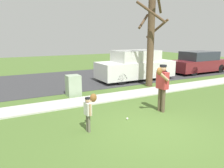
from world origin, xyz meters
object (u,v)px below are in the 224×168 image
object	(u,v)px
utility_cabinet	(73,86)
street_tree_near	(151,39)
person_adult	(162,83)
person_child	(89,108)
parked_van_white	(135,66)
baseball	(127,119)
parked_suv_maroon	(199,63)

from	to	relation	value
utility_cabinet	street_tree_near	size ratio (longest dim) A/B	0.20
person_adult	person_child	bearing A→B (deg)	-1.02
person_adult	street_tree_near	size ratio (longest dim) A/B	0.36
person_child	utility_cabinet	distance (m)	4.00
street_tree_near	parked_van_white	bearing A→B (deg)	80.66
baseball	utility_cabinet	world-z (taller)	utility_cabinet
person_adult	baseball	bearing A→B (deg)	-3.15
baseball	parked_suv_maroon	size ratio (longest dim) A/B	0.02
utility_cabinet	parked_suv_maroon	size ratio (longest dim) A/B	0.21
person_adult	parked_van_white	distance (m)	6.04
parked_suv_maroon	utility_cabinet	bearing A→B (deg)	9.98
street_tree_near	parked_suv_maroon	xyz separation A→B (m)	(6.18, 1.89, -1.80)
person_child	utility_cabinet	bearing A→B (deg)	72.26
person_adult	street_tree_near	distance (m)	4.53
person_adult	parked_van_white	world-z (taller)	parked_van_white
baseball	utility_cabinet	bearing A→B (deg)	99.75
street_tree_near	person_adult	bearing A→B (deg)	-122.18
person_adult	baseball	world-z (taller)	person_adult
baseball	parked_van_white	xyz separation A→B (m)	(4.08, 5.54, 0.87)
person_adult	person_child	world-z (taller)	person_adult
utility_cabinet	parked_suv_maroon	xyz separation A→B (m)	(10.60, 1.87, 0.30)
baseball	parked_suv_maroon	world-z (taller)	parked_suv_maroon
utility_cabinet	parked_van_white	bearing A→B (deg)	21.01
person_child	parked_suv_maroon	bearing A→B (deg)	20.50
person_adult	parked_suv_maroon	xyz separation A→B (m)	(8.46, 5.51, -0.30)
person_adult	utility_cabinet	distance (m)	4.27
parked_suv_maroon	person_child	bearing A→B (deg)	26.93
utility_cabinet	parked_van_white	distance (m)	5.08
utility_cabinet	person_adult	bearing A→B (deg)	-59.49
person_child	baseball	size ratio (longest dim) A/B	14.50
street_tree_near	parked_suv_maroon	distance (m)	6.71
person_adult	parked_van_white	xyz separation A→B (m)	(2.58, 5.46, -0.18)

